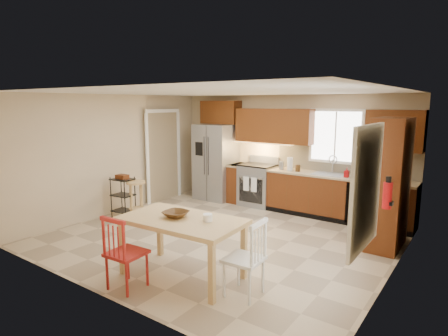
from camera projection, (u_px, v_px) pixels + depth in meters
floor at (222, 237)px, 6.57m from camera, size 5.50×5.50×0.00m
ceiling at (221, 92)px, 6.14m from camera, size 5.50×5.00×0.02m
wall_back at (287, 152)px, 8.37m from camera, size 5.50×0.02×2.50m
wall_front at (96, 196)px, 4.35m from camera, size 5.50×0.02×2.50m
wall_left at (116, 154)px, 7.93m from camera, size 0.02×5.00×2.50m
wall_right at (395, 188)px, 4.79m from camera, size 0.02×5.00×2.50m
refrigerator at (216, 162)px, 9.09m from camera, size 0.92×0.75×1.82m
range_stove at (258, 185)px, 8.56m from camera, size 0.76×0.63×0.92m
base_cabinet_narrow at (238, 183)px, 8.89m from camera, size 0.30×0.60×0.90m
base_cabinet_run at (337, 197)px, 7.53m from camera, size 2.92×0.60×0.90m
dishwasher at (362, 205)px, 6.97m from camera, size 0.60×0.02×0.78m
backsplash at (344, 160)px, 7.63m from camera, size 2.92×0.03×0.55m
upper_over_fridge at (221, 112)px, 9.05m from camera, size 1.00×0.35×0.55m
upper_left_block at (274, 126)px, 8.27m from camera, size 1.80×0.35×0.75m
upper_right_block at (395, 130)px, 6.84m from camera, size 1.00×0.35×0.75m
window_back at (336, 136)px, 7.65m from camera, size 1.12×0.04×1.12m
sink at (329, 176)px, 7.56m from camera, size 0.62×0.46×0.16m
undercab_glow at (261, 143)px, 8.49m from camera, size 1.60×0.30×0.01m
soap_bottle at (347, 172)px, 7.24m from camera, size 0.09×0.09×0.19m
paper_towel at (290, 164)px, 7.98m from camera, size 0.12×0.12×0.28m
canister_steel at (281, 165)px, 8.10m from camera, size 0.11×0.11×0.18m
canister_wood at (298, 168)px, 7.85m from camera, size 0.10×0.10×0.14m
pantry at (389, 184)px, 5.97m from camera, size 0.50×0.95×2.10m
fire_extinguisher at (387, 195)px, 5.00m from camera, size 0.12×0.12×0.36m
window_right at (366, 188)px, 3.87m from camera, size 0.04×1.02×1.32m
doorway at (163, 157)px, 8.96m from camera, size 0.04×0.95×2.10m
dining_table at (182, 248)px, 5.03m from camera, size 1.68×1.01×0.80m
chair_red at (126, 252)px, 4.69m from camera, size 0.47×0.47×0.96m
chair_white at (244, 258)px, 4.51m from camera, size 0.47×0.47×0.96m
table_bowl at (176, 217)px, 5.01m from camera, size 0.35×0.35×0.08m
table_jar at (208, 219)px, 4.83m from camera, size 0.13×0.13×0.15m
bar_stool at (136, 200)px, 7.53m from camera, size 0.50×0.50×0.77m
utility_cart at (123, 197)px, 7.63m from camera, size 0.45×0.37×0.85m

